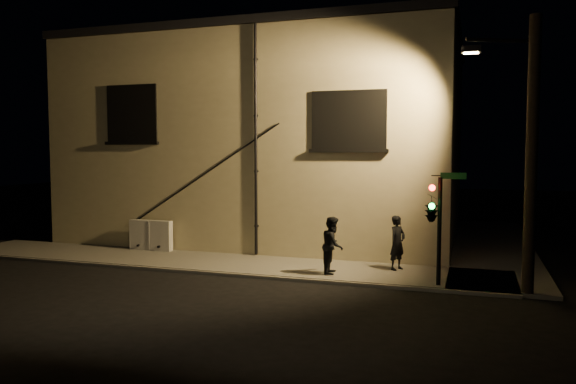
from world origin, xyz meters
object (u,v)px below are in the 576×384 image
(pedestrian_b, at_px, (333,245))
(utility_cabinet, at_px, (151,235))
(traffic_signal, at_px, (432,210))
(pedestrian_a, at_px, (397,243))
(streetlamp_pole, at_px, (528,150))

(pedestrian_b, bearing_deg, utility_cabinet, 71.78)
(utility_cabinet, bearing_deg, pedestrian_b, -13.48)
(pedestrian_b, distance_m, traffic_signal, 3.34)
(utility_cabinet, height_order, pedestrian_b, pedestrian_b)
(pedestrian_a, distance_m, streetlamp_pole, 5.03)
(pedestrian_a, distance_m, traffic_signal, 2.54)
(traffic_signal, bearing_deg, pedestrian_b, 168.03)
(utility_cabinet, xyz_separation_m, streetlamp_pole, (13.13, -2.46, 3.26))
(pedestrian_a, bearing_deg, traffic_signal, -115.28)
(traffic_signal, bearing_deg, utility_cabinet, 166.94)
(utility_cabinet, distance_m, pedestrian_b, 7.88)
(traffic_signal, bearing_deg, streetlamp_pole, 0.39)
(streetlamp_pole, bearing_deg, utility_cabinet, 169.39)
(traffic_signal, height_order, streetlamp_pole, streetlamp_pole)
(utility_cabinet, relative_size, traffic_signal, 0.54)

